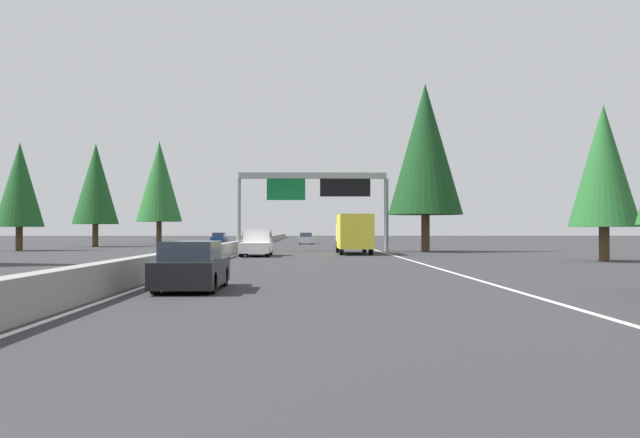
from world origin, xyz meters
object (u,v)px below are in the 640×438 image
at_px(oncoming_near, 219,238).
at_px(conifer_left_near, 20,185).
at_px(sedan_mid_center, 192,267).
at_px(box_truck_far_right, 354,233).
at_px(conifer_right_mid, 425,149).
at_px(conifer_right_near, 604,166).
at_px(sign_gantry_overhead, 315,189).
at_px(conifer_left_mid, 96,184).
at_px(conifer_left_far, 159,181).
at_px(pickup_mid_right, 257,243).
at_px(sedan_near_center, 306,239).

relative_size(oncoming_near, conifer_left_near, 0.46).
height_order(sedan_mid_center, box_truck_far_right, box_truck_far_right).
distance_m(conifer_right_mid, conifer_left_near, 35.26).
xyz_separation_m(sedan_mid_center, conifer_left_near, (40.45, 21.66, 5.07)).
distance_m(box_truck_far_right, conifer_right_near, 19.15).
relative_size(conifer_right_near, conifer_left_near, 0.95).
bearing_deg(sign_gantry_overhead, sedan_mid_center, 173.71).
bearing_deg(conifer_left_mid, box_truck_far_right, -131.31).
relative_size(conifer_right_mid, conifer_left_far, 1.06).
distance_m(sign_gantry_overhead, pickup_mid_right, 11.25).
xyz_separation_m(pickup_mid_right, conifer_left_mid, (27.16, 19.37, 5.87)).
bearing_deg(sign_gantry_overhead, conifer_left_near, 82.95).
bearing_deg(sedan_near_center, conifer_right_mid, -162.99).
distance_m(box_truck_far_right, conifer_right_mid, 10.72).
bearing_deg(conifer_left_far, conifer_right_near, -144.27).
bearing_deg(pickup_mid_right, conifer_right_near, -113.79).
distance_m(pickup_mid_right, sedan_near_center, 41.97).
bearing_deg(conifer_left_mid, conifer_right_near, -132.23).
distance_m(sign_gantry_overhead, conifer_left_mid, 29.43).
distance_m(pickup_mid_right, conifer_right_near, 22.89).
relative_size(box_truck_far_right, conifer_right_mid, 0.61).
distance_m(oncoming_near, conifer_left_mid, 21.59).
relative_size(sedan_mid_center, conifer_right_mid, 0.31).
height_order(sign_gantry_overhead, conifer_right_near, conifer_right_near).
bearing_deg(sedan_mid_center, conifer_left_near, 28.17).
xyz_separation_m(conifer_left_mid, conifer_left_far, (13.75, -3.95, 1.24)).
bearing_deg(pickup_mid_right, sedan_mid_center, -179.94).
height_order(conifer_right_near, conifer_left_mid, conifer_left_mid).
distance_m(sign_gantry_overhead, conifer_right_near, 24.76).
xyz_separation_m(conifer_right_near, conifer_left_far, (49.96, 35.94, 2.54)).
height_order(box_truck_far_right, conifer_right_near, conifer_right_near).
bearing_deg(box_truck_far_right, conifer_left_far, 31.27).
height_order(sign_gantry_overhead, sedan_near_center, sign_gantry_overhead).
distance_m(conifer_left_near, conifer_left_far, 28.97).
bearing_deg(conifer_right_near, sign_gantry_overhead, 41.42).
bearing_deg(sign_gantry_overhead, conifer_left_far, 31.92).
height_order(sedan_mid_center, oncoming_near, same).
height_order(sedan_mid_center, conifer_left_near, conifer_left_near).
distance_m(pickup_mid_right, conifer_right_mid, 17.89).
bearing_deg(sign_gantry_overhead, pickup_mid_right, 156.51).
height_order(sign_gantry_overhead, sedan_mid_center, sign_gantry_overhead).
relative_size(pickup_mid_right, conifer_right_near, 0.62).
xyz_separation_m(box_truck_far_right, conifer_left_far, (36.95, 22.44, 6.41)).
xyz_separation_m(pickup_mid_right, conifer_left_far, (40.92, 15.42, 7.11)).
relative_size(conifer_left_near, conifer_left_far, 0.72).
distance_m(conifer_right_near, conifer_left_mid, 53.89).
relative_size(sedan_mid_center, pickup_mid_right, 0.79).
bearing_deg(conifer_right_near, conifer_left_far, 35.73).
bearing_deg(conifer_left_near, box_truck_far_right, -106.97).
xyz_separation_m(sign_gantry_overhead, pickup_mid_right, (-9.52, 4.14, -4.34)).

